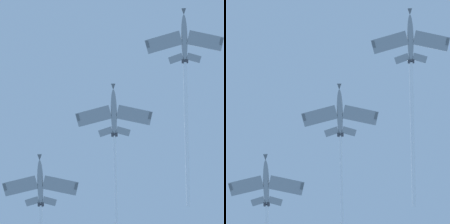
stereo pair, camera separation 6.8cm
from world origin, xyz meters
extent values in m
ellipsoid|color=gray|center=(-9.84, -9.08, 115.89)|extent=(5.91, 11.70, 4.35)
cone|color=#595E60|center=(-7.44, -3.06, 117.58)|extent=(1.80, 2.16, 1.57)
ellipsoid|color=black|center=(-9.15, -7.34, 117.00)|extent=(2.02, 3.10, 1.58)
cube|color=gray|center=(-15.04, -7.82, 115.59)|extent=(9.39, 4.71, 1.10)
cube|color=#595E60|center=(-18.97, -6.60, 115.63)|extent=(0.93, 1.85, 0.57)
cube|color=gray|center=(-5.19, -11.74, 115.59)|extent=(9.37, 8.12, 1.10)
cube|color=#595E60|center=(-1.50, -13.55, 115.63)|extent=(1.60, 1.85, 0.57)
cube|color=gray|center=(-13.75, -12.74, 114.63)|extent=(3.71, 2.01, 0.61)
cube|color=gray|center=(-9.51, -14.42, 114.63)|extent=(3.91, 3.67, 0.61)
cube|color=#595E60|center=(-11.69, -13.73, 116.03)|extent=(1.29, 2.88, 3.32)
cylinder|color=#38383D|center=(-12.33, -14.11, 114.33)|extent=(1.18, 1.38, 1.03)
cylinder|color=#38383D|center=(-11.49, -14.44, 114.33)|extent=(1.18, 1.38, 1.03)
cylinder|color=white|center=(-18.71, -31.37, 109.53)|extent=(14.51, 34.44, 10.49)
ellipsoid|color=gray|center=(0.84, -32.61, 112.08)|extent=(5.77, 11.74, 4.34)
cone|color=#595E60|center=(3.16, -26.55, 113.77)|extent=(1.78, 2.16, 1.56)
ellipsoid|color=black|center=(1.51, -30.85, 113.19)|extent=(1.98, 3.10, 1.58)
cube|color=gray|center=(-4.38, -31.41, 111.79)|extent=(9.36, 4.60, 1.10)
cube|color=#595E60|center=(-8.32, -30.25, 111.83)|extent=(0.91, 1.84, 0.57)
cube|color=gray|center=(5.52, -35.20, 111.79)|extent=(9.40, 8.05, 1.10)
cube|color=#595E60|center=(9.24, -36.97, 111.83)|extent=(1.59, 1.85, 0.57)
cube|color=gray|center=(-3.02, -36.31, 110.82)|extent=(3.69, 1.97, 0.61)
cube|color=gray|center=(1.24, -37.94, 110.82)|extent=(3.92, 3.65, 0.61)
cube|color=#595E60|center=(-0.95, -37.28, 112.23)|extent=(1.25, 2.89, 3.31)
cylinder|color=#38383D|center=(-1.58, -37.67, 110.53)|extent=(1.17, 1.38, 1.03)
cylinder|color=#38383D|center=(-0.74, -37.99, 110.53)|extent=(1.17, 1.38, 1.03)
cylinder|color=white|center=(-8.48, -56.95, 105.20)|extent=(15.26, 38.33, 11.27)
ellipsoid|color=gray|center=(13.16, -55.85, 107.08)|extent=(5.63, 11.77, 4.38)
cone|color=#595E60|center=(15.40, -49.77, 108.79)|extent=(1.77, 2.15, 1.57)
ellipsoid|color=black|center=(13.81, -54.09, 108.19)|extent=(1.95, 3.10, 1.59)
cube|color=gray|center=(7.93, -54.72, 106.77)|extent=(9.33, 4.49, 1.11)
cube|color=#595E60|center=(3.97, -53.60, 106.81)|extent=(0.89, 1.84, 0.58)
cube|color=gray|center=(17.88, -58.38, 106.77)|extent=(9.43, 7.98, 1.11)
cube|color=#595E60|center=(21.61, -60.10, 106.81)|extent=(1.57, 1.86, 0.58)
cube|color=gray|center=(9.35, -59.60, 105.80)|extent=(3.67, 1.92, 0.61)
cube|color=gray|center=(13.63, -61.17, 105.80)|extent=(3.93, 3.63, 0.61)
cube|color=#595E60|center=(11.43, -60.54, 107.20)|extent=(1.22, 2.91, 3.32)
cylinder|color=#38383D|center=(10.81, -60.93, 105.50)|extent=(1.16, 1.38, 1.03)
cylinder|color=#38383D|center=(11.65, -61.24, 105.50)|extent=(1.16, 1.38, 1.03)
camera|label=1|loc=(14.44, 4.48, 1.89)|focal=72.32mm
camera|label=2|loc=(14.51, 4.46, 1.89)|focal=72.32mm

